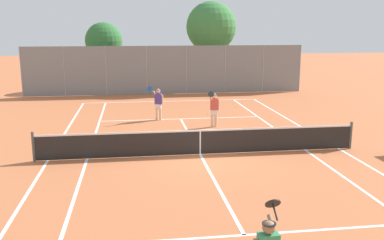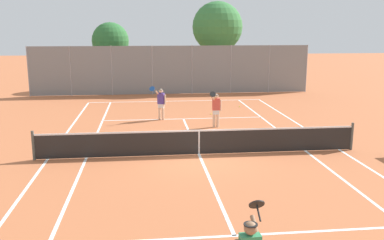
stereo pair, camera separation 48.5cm
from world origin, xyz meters
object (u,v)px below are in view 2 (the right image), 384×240
Objects in this scene: tree_behind_left at (109,42)px; player_far_left at (161,102)px; tennis_net at (199,141)px; loose_tennis_ball_0 at (240,107)px; tree_behind_right at (218,28)px; player_far_right at (216,108)px; loose_tennis_ball_1 at (211,114)px.

player_far_left is at bearing -74.20° from tree_behind_left.
tennis_net is 2.38× the size of tree_behind_left.
loose_tennis_ball_0 is 9.12m from tree_behind_right.
tree_behind_left is at bearing 132.19° from loose_tennis_ball_0.
player_far_right reaches higher than tennis_net.
tree_behind_right is (4.75, 10.90, 3.67)m from player_far_left.
player_far_right is at bearing -94.61° from loose_tennis_ball_1.
player_far_right reaches higher than loose_tennis_ball_1.
tree_behind_right reaches higher than loose_tennis_ball_1.
player_far_left is 3.19m from player_far_right.
loose_tennis_ball_1 is at bearing -135.71° from loose_tennis_ball_0.
player_far_left is 0.27× the size of tree_behind_right.
loose_tennis_ball_1 is 0.01× the size of tree_behind_right.
player_far_right is at bearing -114.52° from loose_tennis_ball_0.
tennis_net is 19.20m from tree_behind_left.
tennis_net is at bearing -111.25° from loose_tennis_ball_0.
tree_behind_right reaches higher than tree_behind_left.
loose_tennis_ball_1 is at bearing -60.75° from tree_behind_left.
player_far_right is (1.37, 4.38, 0.42)m from tennis_net.
loose_tennis_ball_0 is 12.70m from tree_behind_left.
tree_behind_left is (-8.20, 9.05, 3.51)m from loose_tennis_ball_0.
loose_tennis_ball_0 is at bearing 68.75° from tennis_net.
tree_behind_right reaches higher than tennis_net.
tennis_net is 10.05m from loose_tennis_ball_0.
tennis_net is 18.09m from tree_behind_right.
loose_tennis_ball_0 is 0.01× the size of tree_behind_left.
loose_tennis_ball_1 is (1.61, 7.38, -0.48)m from tennis_net.
player_far_left reaches higher than loose_tennis_ball_0.
player_far_left is 0.35× the size of tree_behind_left.
player_far_left is at bearing 100.29° from tennis_net.
player_far_left is at bearing -113.53° from tree_behind_right.
loose_tennis_ball_1 is 0.01× the size of tree_behind_left.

